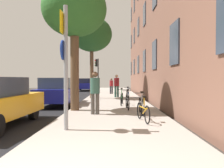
% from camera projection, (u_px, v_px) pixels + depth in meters
% --- Properties ---
extents(ground_plane, '(41.80, 41.80, 0.00)m').
position_uv_depth(ground_plane, '(69.00, 99.00, 17.51)').
color(ground_plane, '#332D28').
extents(road_asphalt, '(7.00, 38.00, 0.01)m').
position_uv_depth(road_asphalt, '(42.00, 99.00, 17.52)').
color(road_asphalt, black).
rests_on(road_asphalt, ground).
extents(sidewalk, '(4.20, 38.00, 0.12)m').
position_uv_depth(sidewalk, '(114.00, 98.00, 17.48)').
color(sidewalk, '#9E9389').
rests_on(sidewalk, ground).
extents(building_facade, '(0.56, 27.00, 15.02)m').
position_uv_depth(building_facade, '(148.00, 0.00, 16.80)').
color(building_facade, brown).
rests_on(building_facade, ground).
extents(sign_post, '(0.16, 0.60, 3.52)m').
position_uv_depth(sign_post, '(65.00, 59.00, 6.31)').
color(sign_post, gray).
rests_on(sign_post, sidewalk).
extents(traffic_light, '(0.43, 0.24, 3.62)m').
position_uv_depth(traffic_light, '(97.00, 69.00, 23.95)').
color(traffic_light, black).
rests_on(traffic_light, sidewalk).
extents(tree_near, '(2.96, 2.96, 5.91)m').
position_uv_depth(tree_near, '(74.00, 11.00, 10.23)').
color(tree_near, brown).
rests_on(tree_near, sidewalk).
extents(tree_far, '(3.05, 3.05, 6.08)m').
position_uv_depth(tree_far, '(92.00, 35.00, 16.69)').
color(tree_far, brown).
rests_on(tree_far, sidewalk).
extents(bicycle_0, '(0.42, 1.59, 0.89)m').
position_uv_depth(bicycle_0, '(143.00, 111.00, 7.63)').
color(bicycle_0, black).
rests_on(bicycle_0, sidewalk).
extents(bicycle_1, '(0.42, 1.62, 0.95)m').
position_uv_depth(bicycle_1, '(141.00, 105.00, 9.16)').
color(bicycle_1, black).
rests_on(bicycle_1, sidewalk).
extents(bicycle_2, '(0.42, 1.68, 0.96)m').
position_uv_depth(bicycle_2, '(127.00, 101.00, 10.72)').
color(bicycle_2, black).
rests_on(bicycle_2, sidewalk).
extents(bicycle_3, '(0.42, 1.68, 0.94)m').
position_uv_depth(bicycle_3, '(122.00, 98.00, 12.55)').
color(bicycle_3, black).
rests_on(bicycle_3, sidewalk).
extents(bicycle_4, '(0.42, 1.68, 0.92)m').
position_uv_depth(bicycle_4, '(128.00, 95.00, 15.44)').
color(bicycle_4, black).
rests_on(bicycle_4, sidewalk).
extents(pedestrian_0, '(0.54, 0.54, 1.75)m').
position_uv_depth(pedestrian_0, '(95.00, 90.00, 9.15)').
color(pedestrian_0, '#4C4742').
rests_on(pedestrian_0, sidewalk).
extents(pedestrian_1, '(0.53, 0.53, 1.79)m').
position_uv_depth(pedestrian_1, '(117.00, 84.00, 17.75)').
color(pedestrian_1, '#33594C').
rests_on(pedestrian_1, sidewalk).
extents(pedestrian_2, '(0.48, 0.48, 1.53)m').
position_uv_depth(pedestrian_2, '(111.00, 85.00, 21.65)').
color(pedestrian_2, '#26262D').
rests_on(pedestrian_2, sidewalk).
extents(car_1, '(1.95, 4.16, 1.62)m').
position_uv_depth(car_1, '(58.00, 91.00, 12.97)').
color(car_1, navy).
rests_on(car_1, road_asphalt).
extents(car_2, '(2.04, 4.45, 1.62)m').
position_uv_depth(car_2, '(85.00, 84.00, 29.09)').
color(car_2, navy).
rests_on(car_2, road_asphalt).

